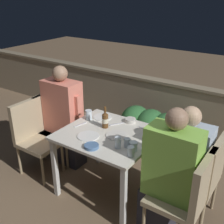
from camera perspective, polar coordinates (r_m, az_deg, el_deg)
ground_plane at (r=3.42m, az=-0.65°, el=-15.50°), size 16.00×16.00×0.00m
parapet_wall at (r=4.44m, az=11.45°, el=0.63°), size 9.00×0.18×0.88m
dining_table at (r=3.04m, az=-0.71°, el=-5.89°), size 0.98×0.89×0.76m
planter_hedge at (r=3.99m, az=7.66°, el=-3.35°), size 0.87×0.47×0.63m
chair_left_near at (r=3.60m, az=-15.45°, el=-3.83°), size 0.48×0.48×0.92m
chair_left_far at (r=3.81m, az=-11.71°, el=-1.83°), size 0.48×0.48×0.92m
person_coral_top at (r=3.62m, az=-9.53°, el=-1.00°), size 0.52×0.26×1.32m
chair_right_near at (r=2.62m, az=15.41°, el=-15.49°), size 0.48×0.48×0.92m
person_green_blouse at (r=2.61m, az=11.26°, el=-12.33°), size 0.52×0.26×1.30m
chair_right_far at (r=2.88m, az=17.94°, el=-11.76°), size 0.48×0.48×0.92m
person_blue_shirt at (r=2.90m, az=14.03°, el=-9.77°), size 0.51×0.26×1.20m
beer_bottle at (r=3.07m, az=-1.40°, el=-1.56°), size 0.07×0.07×0.25m
plate_0 at (r=3.34m, az=-1.96°, el=-1.03°), size 0.22×0.22×0.01m
plate_1 at (r=2.93m, az=-4.84°, el=-4.88°), size 0.23×0.23×0.01m
plate_2 at (r=2.94m, az=0.99°, el=-4.75°), size 0.23×0.23×0.01m
bowl_0 at (r=2.73m, az=-4.19°, el=-6.90°), size 0.14×0.14×0.03m
bowl_1 at (r=3.22m, az=3.77°, el=-1.63°), size 0.12×0.12×0.04m
glass_cup_0 at (r=2.70m, az=1.20°, el=-6.20°), size 0.06×0.06×0.12m
glass_cup_1 at (r=3.28m, az=-4.77°, el=-0.56°), size 0.08×0.08×0.11m
glass_cup_2 at (r=2.68m, az=4.37°, el=-6.94°), size 0.08×0.08×0.09m
glass_cup_3 at (r=2.59m, az=3.85°, el=-7.99°), size 0.07×0.07×0.10m
glass_cup_4 at (r=2.73m, az=3.11°, el=-6.26°), size 0.06×0.06×0.09m
fork_0 at (r=3.17m, az=0.98°, el=-2.44°), size 0.11×0.15×0.01m
fork_1 at (r=3.18m, az=-6.45°, el=-2.53°), size 0.06×0.17×0.01m
fork_2 at (r=3.07m, az=6.48°, el=-3.55°), size 0.16×0.10×0.01m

